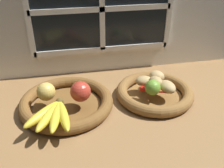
{
  "coord_description": "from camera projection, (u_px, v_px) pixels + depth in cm",
  "views": [
    {
      "loc": [
        -18.41,
        -84.53,
        59.34
      ],
      "look_at": [
        -1.15,
        -0.19,
        8.64
      ],
      "focal_mm": 40.69,
      "sensor_mm": 36.0,
      "label": 1
    }
  ],
  "objects": [
    {
      "name": "potato_large",
      "position": [
        156.0,
        83.0,
        1.04
      ],
      "size": [
        7.58,
        8.14,
        4.94
      ],
      "primitive_type": "ellipsoid",
      "rotation": [
        0.0,
        0.0,
        5.12
      ],
      "color": "tan",
      "rests_on": "fruit_bowl_right"
    },
    {
      "name": "chili_pepper",
      "position": [
        156.0,
        91.0,
        1.01
      ],
      "size": [
        11.5,
        8.26,
        2.37
      ],
      "primitive_type": "cone",
      "rotation": [
        0.0,
        1.57,
        -0.55
      ],
      "color": "red",
      "rests_on": "fruit_bowl_right"
    },
    {
      "name": "potato_oblong",
      "position": [
        144.0,
        81.0,
        1.06
      ],
      "size": [
        7.34,
        5.8,
        4.06
      ],
      "primitive_type": "ellipsoid",
      "rotation": [
        0.0,
        0.0,
        3.09
      ],
      "color": "tan",
      "rests_on": "fruit_bowl_right"
    },
    {
      "name": "apple_red_right",
      "position": [
        80.0,
        92.0,
        0.95
      ],
      "size": [
        7.87,
        7.87,
        7.87
      ],
      "primitive_type": "sphere",
      "color": "#B73828",
      "rests_on": "fruit_bowl_left"
    },
    {
      "name": "fruit_bowl_right",
      "position": [
        155.0,
        93.0,
        1.06
      ],
      "size": [
        32.31,
        32.31,
        4.64
      ],
      "color": "brown",
      "rests_on": "ground_plane"
    },
    {
      "name": "lime_near",
      "position": [
        153.0,
        88.0,
        0.99
      ],
      "size": [
        6.2,
        6.2,
        6.2
      ],
      "primitive_type": "sphere",
      "color": "#6B9E33",
      "rests_on": "fruit_bowl_right"
    },
    {
      "name": "potato_small",
      "position": [
        167.0,
        87.0,
        1.02
      ],
      "size": [
        7.19,
        9.25,
        4.43
      ],
      "primitive_type": "ellipsoid",
      "rotation": [
        0.0,
        0.0,
        1.74
      ],
      "color": "tan",
      "rests_on": "fruit_bowl_right"
    },
    {
      "name": "banana_bunch_front",
      "position": [
        53.0,
        115.0,
        0.87
      ],
      "size": [
        16.61,
        18.88,
        3.29
      ],
      "color": "yellow",
      "rests_on": "fruit_bowl_left"
    },
    {
      "name": "apple_golden_left",
      "position": [
        46.0,
        91.0,
        0.96
      ],
      "size": [
        7.07,
        7.07,
        7.07
      ],
      "primitive_type": "sphere",
      "color": "#DBB756",
      "rests_on": "fruit_bowl_left"
    },
    {
      "name": "potato_back",
      "position": [
        157.0,
        76.0,
        1.08
      ],
      "size": [
        8.73,
        8.57,
        4.94
      ],
      "primitive_type": "ellipsoid",
      "rotation": [
        0.0,
        0.0,
        2.48
      ],
      "color": "tan",
      "rests_on": "fruit_bowl_right"
    },
    {
      "name": "fruit_bowl_left",
      "position": [
        67.0,
        103.0,
        1.0
      ],
      "size": [
        36.9,
        36.9,
        4.64
      ],
      "color": "brown",
      "rests_on": "ground_plane"
    },
    {
      "name": "ground_plane",
      "position": [
        115.0,
        104.0,
        1.05
      ],
      "size": [
        140.0,
        90.0,
        3.0
      ],
      "primitive_type": "cube",
      "color": "olive"
    },
    {
      "name": "back_wall",
      "position": [
        101.0,
        15.0,
        1.16
      ],
      "size": [
        140.0,
        4.6,
        55.0
      ],
      "color": "silver",
      "rests_on": "ground_plane"
    }
  ]
}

